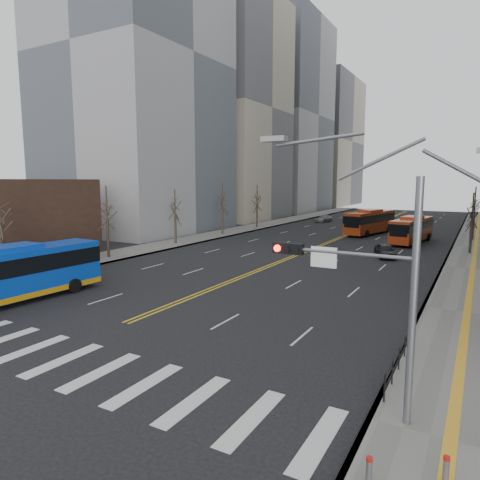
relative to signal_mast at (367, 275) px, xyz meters
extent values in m
plane|color=black|center=(-13.77, -2.00, -4.86)|extent=(220.00, 220.00, 0.00)
cube|color=slate|center=(-30.27, 43.00, -4.78)|extent=(5.00, 130.00, 0.15)
cube|color=silver|center=(-14.95, -2.00, -4.85)|extent=(0.70, 4.00, 0.01)
cube|color=silver|center=(-12.58, -2.00, -4.85)|extent=(0.70, 4.00, 0.01)
cube|color=silver|center=(-10.22, -2.00, -4.85)|extent=(0.70, 4.00, 0.01)
cube|color=silver|center=(-7.86, -2.00, -4.85)|extent=(0.70, 4.00, 0.01)
cube|color=silver|center=(-5.49, -2.00, -4.85)|extent=(0.70, 4.00, 0.01)
cube|color=silver|center=(-3.13, -2.00, -4.85)|extent=(0.70, 4.00, 0.01)
cube|color=silver|center=(-0.77, -2.00, -4.85)|extent=(0.70, 4.00, 0.01)
cube|color=gold|center=(-13.97, 53.00, -4.85)|extent=(0.15, 100.00, 0.01)
cube|color=gold|center=(-13.57, 53.00, -4.85)|extent=(0.15, 100.00, 0.01)
cube|color=gray|center=(-44.77, 38.00, 21.14)|extent=(22.00, 24.00, 52.00)
cube|color=#A39A83|center=(-44.77, 64.00, 17.14)|extent=(22.00, 22.00, 44.00)
cube|color=gray|center=(-43.77, 91.00, 19.14)|extent=(20.00, 26.00, 48.00)
cube|color=#A39A83|center=(-42.77, 123.00, 15.14)|extent=(18.00, 30.00, 40.00)
cylinder|color=gray|center=(1.43, 0.00, -0.86)|extent=(0.24, 0.24, 8.00)
cylinder|color=gray|center=(-0.82, 0.00, 0.64)|extent=(4.50, 0.12, 0.12)
cube|color=black|center=(-2.77, 0.00, 0.64)|extent=(1.10, 0.28, 0.38)
cylinder|color=#FF190C|center=(-3.12, -0.16, 0.64)|extent=(0.24, 0.08, 0.24)
cylinder|color=black|center=(-2.77, -0.16, 0.64)|extent=(0.24, 0.08, 0.24)
cylinder|color=black|center=(-2.42, -0.16, 0.64)|extent=(0.24, 0.08, 0.24)
cube|color=white|center=(-1.47, 0.00, 0.44)|extent=(0.90, 0.06, 0.70)
cube|color=#999993|center=(-3.37, 0.00, 4.44)|extent=(0.90, 0.35, 0.18)
cube|color=black|center=(0.53, 4.00, -3.71)|extent=(0.04, 6.00, 0.04)
cylinder|color=black|center=(0.53, 1.00, -4.21)|extent=(0.06, 0.06, 1.00)
cylinder|color=black|center=(0.53, 2.50, -4.21)|extent=(0.06, 0.06, 1.00)
cylinder|color=black|center=(0.53, 4.00, -4.21)|extent=(0.06, 0.06, 1.00)
cylinder|color=black|center=(0.53, 5.50, -4.21)|extent=(0.06, 0.06, 1.00)
cylinder|color=black|center=(0.53, 7.00, -4.21)|extent=(0.06, 0.06, 1.00)
cylinder|color=gray|center=(1.03, -3.50, -4.36)|extent=(0.16, 0.16, 0.70)
cylinder|color=#B2140F|center=(1.03, -3.50, -3.98)|extent=(0.17, 0.17, 0.10)
cylinder|color=gray|center=(2.73, -2.50, -4.36)|extent=(0.16, 0.16, 0.70)
cylinder|color=#B2140F|center=(2.73, -2.50, -3.98)|extent=(0.17, 0.17, 0.10)
cylinder|color=#31281E|center=(-29.77, 6.00, -2.98)|extent=(0.28, 0.28, 3.75)
cylinder|color=#31281E|center=(-29.77, 17.00, -2.91)|extent=(0.28, 0.28, 3.90)
cylinder|color=#31281E|center=(-29.77, 28.00, -3.06)|extent=(0.28, 0.28, 3.60)
cylinder|color=#31281E|center=(-29.77, 39.00, -2.86)|extent=(0.28, 0.28, 4.00)
cylinder|color=#31281E|center=(-29.77, 50.00, -2.96)|extent=(0.28, 0.28, 3.80)
cylinder|color=#31281E|center=(2.23, 38.00, -3.11)|extent=(0.28, 0.28, 3.50)
cylinder|color=#31281E|center=(2.23, 50.00, -2.98)|extent=(0.28, 0.28, 3.75)
cube|color=blue|center=(-23.12, 2.00, -2.96)|extent=(3.17, 13.01, 3.09)
cube|color=black|center=(-23.12, 2.00, -2.37)|extent=(3.23, 13.03, 1.10)
cube|color=blue|center=(-23.12, 2.00, -1.31)|extent=(2.32, 4.60, 0.40)
cube|color=orange|center=(-23.12, 2.00, -4.31)|extent=(3.23, 13.03, 0.35)
cylinder|color=black|center=(-24.31, 6.18, -4.36)|extent=(0.34, 1.01, 1.00)
cylinder|color=black|center=(-21.62, 6.08, -4.36)|extent=(0.34, 1.01, 1.00)
cube|color=#B63913|center=(-4.47, 43.75, -3.12)|extent=(3.91, 10.94, 2.76)
cube|color=black|center=(-4.47, 43.75, -2.58)|extent=(3.97, 10.97, 1.00)
cube|color=#B63913|center=(-4.47, 43.75, -1.64)|extent=(2.45, 3.98, 0.40)
cylinder|color=black|center=(-6.16, 40.53, -4.36)|extent=(0.44, 1.03, 1.00)
cylinder|color=black|center=(-3.75, 40.19, -4.36)|extent=(0.44, 1.03, 1.00)
cylinder|color=black|center=(-5.20, 47.32, -4.36)|extent=(0.44, 1.03, 1.00)
cylinder|color=black|center=(-2.79, 46.98, -4.36)|extent=(0.44, 1.03, 1.00)
cube|color=#B63913|center=(-11.17, 50.30, -3.00)|extent=(4.99, 11.83, 3.01)
cube|color=black|center=(-11.17, 50.30, -2.43)|extent=(5.05, 11.86, 1.07)
cube|color=#B63913|center=(-11.17, 50.30, -1.40)|extent=(2.90, 4.39, 0.40)
cylinder|color=black|center=(-13.23, 46.97, -4.36)|extent=(0.50, 1.04, 1.00)
cylinder|color=black|center=(-10.66, 46.41, -4.36)|extent=(0.50, 1.04, 1.00)
cylinder|color=black|center=(-11.67, 54.18, -4.36)|extent=(0.50, 1.04, 1.00)
cylinder|color=black|center=(-9.11, 53.63, -4.36)|extent=(0.50, 1.04, 1.00)
imported|color=silver|center=(-25.06, 6.56, -4.23)|extent=(1.55, 3.87, 1.25)
imported|color=black|center=(-5.30, 31.30, -4.15)|extent=(3.21, 4.49, 1.42)
imported|color=gray|center=(-23.10, 64.93, -4.20)|extent=(2.75, 4.79, 1.31)
imported|color=black|center=(-4.81, 60.63, -4.27)|extent=(2.37, 4.37, 1.17)
camera|label=1|loc=(3.08, -13.76, 3.01)|focal=32.00mm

